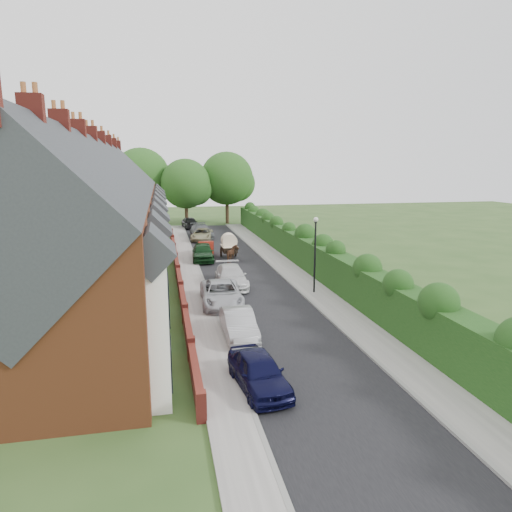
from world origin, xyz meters
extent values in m
plane|color=#2D4C1E|center=(0.00, 0.00, 0.00)|extent=(140.00, 140.00, 0.00)
cube|color=black|center=(-0.50, 11.00, 0.01)|extent=(6.00, 58.00, 0.02)
cube|color=gray|center=(3.60, 11.00, 0.06)|extent=(2.20, 58.00, 0.12)
cube|color=gray|center=(-4.35, 11.00, 0.06)|extent=(1.70, 58.00, 0.12)
cube|color=gray|center=(2.55, 11.00, 0.07)|extent=(0.18, 58.00, 0.13)
cube|color=gray|center=(-3.55, 11.00, 0.07)|extent=(0.18, 58.00, 0.13)
cube|color=#153C13|center=(5.40, 11.00, 1.25)|extent=(1.50, 58.00, 2.50)
cube|color=brown|center=(-11.00, 10.00, 3.25)|extent=(8.00, 40.00, 6.50)
cube|color=#282C30|center=(-11.00, 10.00, 6.50)|extent=(8.00, 40.20, 8.00)
cube|color=white|center=(-6.65, -8.10, 2.60)|extent=(0.70, 2.40, 5.20)
cube|color=black|center=(-6.28, -8.10, 1.40)|extent=(0.06, 1.80, 1.60)
cube|color=black|center=(-6.28, -8.10, 3.80)|extent=(0.06, 1.80, 1.60)
cube|color=#282C30|center=(-6.80, -8.10, 5.60)|extent=(1.70, 2.60, 1.70)
cube|color=#3F2D2D|center=(-6.96, -6.00, 1.05)|extent=(0.08, 0.90, 2.10)
cube|color=white|center=(-6.95, -6.10, 4.40)|extent=(0.12, 1.20, 1.60)
cube|color=white|center=(-6.65, -3.10, 2.60)|extent=(0.70, 2.40, 5.20)
cube|color=black|center=(-6.28, -3.10, 1.40)|extent=(0.06, 1.80, 1.60)
cube|color=black|center=(-6.28, -3.10, 3.80)|extent=(0.06, 1.80, 1.60)
cube|color=#282C30|center=(-6.80, -3.10, 5.60)|extent=(1.70, 2.60, 1.70)
cube|color=#3F2D2D|center=(-6.96, -1.00, 1.05)|extent=(0.08, 0.90, 2.10)
cube|color=white|center=(-6.95, -1.10, 4.40)|extent=(0.12, 1.20, 1.60)
cube|color=white|center=(-6.65, 1.90, 2.60)|extent=(0.70, 2.40, 5.20)
cube|color=black|center=(-6.28, 1.90, 1.40)|extent=(0.06, 1.80, 1.60)
cube|color=black|center=(-6.28, 1.90, 3.80)|extent=(0.06, 1.80, 1.60)
cube|color=#282C30|center=(-6.80, 1.90, 5.60)|extent=(1.70, 2.60, 1.70)
cube|color=#3F2D2D|center=(-6.96, 4.00, 1.05)|extent=(0.08, 0.90, 2.10)
cube|color=white|center=(-6.95, 3.90, 4.40)|extent=(0.12, 1.20, 1.60)
cube|color=white|center=(-6.65, 6.90, 2.60)|extent=(0.70, 2.40, 5.20)
cube|color=black|center=(-6.28, 6.90, 1.40)|extent=(0.06, 1.80, 1.60)
cube|color=black|center=(-6.28, 6.90, 3.80)|extent=(0.06, 1.80, 1.60)
cube|color=#282C30|center=(-6.80, 6.90, 5.60)|extent=(1.70, 2.60, 1.70)
cube|color=#3F2D2D|center=(-6.96, 9.00, 1.05)|extent=(0.08, 0.90, 2.10)
cube|color=white|center=(-6.95, 8.90, 4.40)|extent=(0.12, 1.20, 1.60)
cube|color=white|center=(-6.65, 11.90, 2.60)|extent=(0.70, 2.40, 5.20)
cube|color=black|center=(-6.28, 11.90, 1.40)|extent=(0.06, 1.80, 1.60)
cube|color=black|center=(-6.28, 11.90, 3.80)|extent=(0.06, 1.80, 1.60)
cube|color=#282C30|center=(-6.80, 11.90, 5.60)|extent=(1.70, 2.60, 1.70)
cube|color=#3F2D2D|center=(-6.96, 14.00, 1.05)|extent=(0.08, 0.90, 2.10)
cube|color=white|center=(-6.95, 13.90, 4.40)|extent=(0.12, 1.20, 1.60)
cube|color=white|center=(-6.65, 16.90, 2.60)|extent=(0.70, 2.40, 5.20)
cube|color=black|center=(-6.28, 16.90, 1.40)|extent=(0.06, 1.80, 1.60)
cube|color=black|center=(-6.28, 16.90, 3.80)|extent=(0.06, 1.80, 1.60)
cube|color=#282C30|center=(-6.80, 16.90, 5.60)|extent=(1.70, 2.60, 1.70)
cube|color=#3F2D2D|center=(-6.96, 19.00, 1.05)|extent=(0.08, 0.90, 2.10)
cube|color=white|center=(-6.95, 18.90, 4.40)|extent=(0.12, 1.20, 1.60)
cube|color=white|center=(-6.65, 21.90, 2.60)|extent=(0.70, 2.40, 5.20)
cube|color=black|center=(-6.28, 21.90, 1.40)|extent=(0.06, 1.80, 1.60)
cube|color=black|center=(-6.28, 21.90, 3.80)|extent=(0.06, 1.80, 1.60)
cube|color=#282C30|center=(-6.80, 21.90, 5.60)|extent=(1.70, 2.60, 1.70)
cube|color=#3F2D2D|center=(-6.96, 24.00, 1.05)|extent=(0.08, 0.90, 2.10)
cube|color=white|center=(-6.95, 23.90, 4.40)|extent=(0.12, 1.20, 1.60)
cube|color=white|center=(-6.65, 26.90, 2.60)|extent=(0.70, 2.40, 5.20)
cube|color=black|center=(-6.28, 26.90, 1.40)|extent=(0.06, 1.80, 1.60)
cube|color=black|center=(-6.28, 26.90, 3.80)|extent=(0.06, 1.80, 1.60)
cube|color=#282C30|center=(-6.80, 26.90, 5.60)|extent=(1.70, 2.60, 1.70)
cube|color=#3F2D2D|center=(-6.96, 29.00, 1.05)|extent=(0.08, 0.90, 2.10)
cube|color=white|center=(-6.95, 28.90, 4.40)|extent=(0.12, 1.20, 1.60)
cube|color=maroon|center=(-11.00, -5.00, 10.30)|extent=(0.90, 0.50, 1.60)
cylinder|color=#95562C|center=(-11.20, -5.00, 11.25)|extent=(0.20, 0.20, 0.50)
cylinder|color=#95562C|center=(-10.80, -5.00, 11.25)|extent=(0.20, 0.20, 0.50)
cube|color=maroon|center=(-11.00, 0.00, 10.30)|extent=(0.90, 0.50, 1.60)
cylinder|color=#95562C|center=(-11.20, 0.00, 11.25)|extent=(0.20, 0.20, 0.50)
cylinder|color=#95562C|center=(-10.80, 0.00, 11.25)|extent=(0.20, 0.20, 0.50)
cube|color=maroon|center=(-11.00, 5.00, 10.30)|extent=(0.90, 0.50, 1.60)
cylinder|color=#95562C|center=(-11.20, 5.00, 11.25)|extent=(0.20, 0.20, 0.50)
cylinder|color=#95562C|center=(-10.80, 5.00, 11.25)|extent=(0.20, 0.20, 0.50)
cube|color=maroon|center=(-11.00, 10.00, 10.30)|extent=(0.90, 0.50, 1.60)
cylinder|color=#95562C|center=(-11.20, 10.00, 11.25)|extent=(0.20, 0.20, 0.50)
cylinder|color=#95562C|center=(-10.80, 10.00, 11.25)|extent=(0.20, 0.20, 0.50)
cube|color=maroon|center=(-11.00, 15.00, 10.30)|extent=(0.90, 0.50, 1.60)
cylinder|color=#95562C|center=(-11.20, 15.00, 11.25)|extent=(0.20, 0.20, 0.50)
cylinder|color=#95562C|center=(-10.80, 15.00, 11.25)|extent=(0.20, 0.20, 0.50)
cube|color=maroon|center=(-11.00, 20.00, 10.30)|extent=(0.90, 0.50, 1.60)
cylinder|color=#95562C|center=(-11.20, 20.00, 11.25)|extent=(0.20, 0.20, 0.50)
cylinder|color=#95562C|center=(-10.80, 20.00, 11.25)|extent=(0.20, 0.20, 0.50)
cube|color=maroon|center=(-11.00, 25.00, 10.30)|extent=(0.90, 0.50, 1.60)
cylinder|color=#95562C|center=(-11.20, 25.00, 11.25)|extent=(0.20, 0.20, 0.50)
cylinder|color=#95562C|center=(-10.80, 25.00, 11.25)|extent=(0.20, 0.20, 0.50)
cube|color=maroon|center=(-11.00, 30.00, 10.30)|extent=(0.90, 0.50, 1.60)
cylinder|color=#95562C|center=(-11.20, 30.00, 11.25)|extent=(0.20, 0.20, 0.50)
cylinder|color=#95562C|center=(-10.80, 30.00, 11.25)|extent=(0.20, 0.20, 0.50)
cube|color=maroon|center=(-5.35, -7.50, 0.45)|extent=(0.30, 4.70, 0.90)
cube|color=maroon|center=(-5.35, -2.50, 0.45)|extent=(0.30, 4.70, 0.90)
cube|color=maroon|center=(-5.35, 2.50, 0.45)|extent=(0.30, 4.70, 0.90)
cube|color=maroon|center=(-5.35, 7.50, 0.45)|extent=(0.30, 4.70, 0.90)
cube|color=maroon|center=(-5.35, 12.50, 0.45)|extent=(0.30, 4.70, 0.90)
cube|color=maroon|center=(-5.35, 17.50, 0.45)|extent=(0.30, 4.70, 0.90)
cube|color=maroon|center=(-5.35, 22.50, 0.45)|extent=(0.30, 4.70, 0.90)
cube|color=maroon|center=(-5.35, 27.50, 0.45)|extent=(0.30, 4.70, 0.90)
cube|color=maroon|center=(-5.35, -10.00, 0.55)|extent=(0.35, 0.35, 1.10)
cube|color=maroon|center=(-5.35, -5.00, 0.55)|extent=(0.35, 0.35, 1.10)
cube|color=maroon|center=(-5.35, 0.00, 0.55)|extent=(0.35, 0.35, 1.10)
cube|color=maroon|center=(-5.35, 5.00, 0.55)|extent=(0.35, 0.35, 1.10)
cube|color=maroon|center=(-5.35, 10.00, 0.55)|extent=(0.35, 0.35, 1.10)
cube|color=maroon|center=(-5.35, 15.00, 0.55)|extent=(0.35, 0.35, 1.10)
cube|color=maroon|center=(-5.35, 20.00, 0.55)|extent=(0.35, 0.35, 1.10)
cube|color=maroon|center=(-5.35, 25.00, 0.55)|extent=(0.35, 0.35, 1.10)
cube|color=maroon|center=(-5.35, 30.00, 0.55)|extent=(0.35, 0.35, 1.10)
cylinder|color=black|center=(3.40, 4.00, 2.40)|extent=(0.12, 0.12, 4.80)
cylinder|color=black|center=(3.40, 4.00, 4.85)|extent=(0.20, 0.20, 0.10)
sphere|color=silver|center=(3.40, 4.00, 5.00)|extent=(0.32, 0.32, 0.32)
cylinder|color=#332316|center=(-3.00, 40.00, 2.38)|extent=(0.50, 0.50, 4.75)
sphere|color=#224D19|center=(-3.00, 40.00, 5.89)|extent=(6.80, 6.80, 6.80)
sphere|color=#224D19|center=(-1.64, 40.30, 5.23)|extent=(4.76, 4.76, 4.76)
cylinder|color=#332316|center=(3.00, 42.00, 2.62)|extent=(0.50, 0.50, 5.25)
sphere|color=#224D19|center=(3.00, 42.00, 6.51)|extent=(7.60, 7.60, 7.60)
sphere|color=#224D19|center=(4.52, 42.30, 5.78)|extent=(5.32, 5.32, 5.32)
cylinder|color=#332316|center=(-9.00, 43.00, 2.75)|extent=(0.50, 0.50, 5.50)
sphere|color=#224D19|center=(-9.00, 43.00, 6.82)|extent=(8.00, 8.00, 8.00)
sphere|color=#224D19|center=(-7.40, 43.30, 6.05)|extent=(5.60, 5.60, 5.60)
imported|color=black|center=(-2.98, -8.13, 0.71)|extent=(2.15, 4.33, 1.42)
imported|color=#A0A0A4|center=(-2.84, -2.70, 0.70)|extent=(1.49, 4.23, 1.39)
imported|color=#B5B7BD|center=(-3.00, 2.77, 0.73)|extent=(2.65, 5.36, 1.46)
imported|color=silver|center=(-1.75, 7.00, 0.73)|extent=(2.20, 5.10, 1.46)
imported|color=black|center=(-2.92, 16.20, 0.80)|extent=(2.17, 4.78, 1.59)
imported|color=maroon|center=(-2.43, 18.20, 0.68)|extent=(1.96, 4.29, 1.36)
imported|color=tan|center=(-1.99, 27.40, 0.67)|extent=(3.09, 5.15, 1.34)
imported|color=#55595D|center=(-1.89, 29.40, 0.77)|extent=(2.66, 5.52, 1.55)
imported|color=black|center=(-2.69, 37.63, 0.76)|extent=(2.42, 4.65, 1.51)
imported|color=#4E2F1C|center=(-0.43, 14.98, 0.74)|extent=(1.45, 1.92, 1.48)
cube|color=black|center=(-0.43, 16.85, 0.90)|extent=(1.26, 2.11, 0.53)
cylinder|color=beige|center=(-0.43, 16.85, 1.63)|extent=(1.37, 1.32, 1.37)
cube|color=beige|center=(-0.43, 16.85, 1.16)|extent=(1.39, 2.16, 0.04)
cylinder|color=black|center=(-1.11, 17.48, 0.47)|extent=(0.08, 0.95, 0.95)
cylinder|color=black|center=(0.25, 17.48, 0.47)|extent=(0.08, 0.95, 0.95)
cylinder|color=black|center=(-0.80, 15.69, 0.95)|extent=(0.06, 1.90, 0.06)
cylinder|color=black|center=(-0.06, 15.69, 0.95)|extent=(0.06, 1.90, 0.06)
camera|label=1|loc=(-6.39, -24.05, 8.53)|focal=32.00mm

